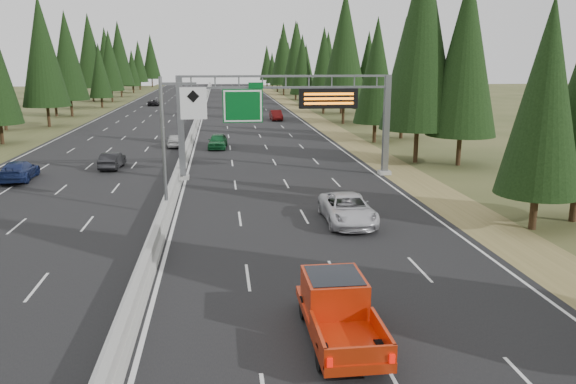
# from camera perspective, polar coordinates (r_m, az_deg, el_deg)

# --- Properties ---
(road) EXTENTS (32.00, 260.00, 0.08)m
(road) POSITION_cam_1_polar(r_m,az_deg,el_deg) (88.19, -9.08, 7.29)
(road) COLOR black
(road) RESTS_ON ground
(shoulder_right) EXTENTS (3.60, 260.00, 0.06)m
(shoulder_right) POSITION_cam_1_polar(r_m,az_deg,el_deg) (89.33, 2.50, 7.51)
(shoulder_right) COLOR olive
(shoulder_right) RESTS_ON ground
(shoulder_left) EXTENTS (3.60, 260.00, 0.06)m
(shoulder_left) POSITION_cam_1_polar(r_m,az_deg,el_deg) (90.62, -20.48, 6.77)
(shoulder_left) COLOR #3A4420
(shoulder_left) RESTS_ON ground
(median_barrier) EXTENTS (0.70, 260.00, 0.85)m
(median_barrier) POSITION_cam_1_polar(r_m,az_deg,el_deg) (88.16, -9.09, 7.53)
(median_barrier) COLOR gray
(median_barrier) RESTS_ON road
(sign_gantry) EXTENTS (16.75, 0.98, 7.80)m
(sign_gantry) POSITION_cam_1_polar(r_m,az_deg,el_deg) (43.10, 0.65, 8.33)
(sign_gantry) COLOR slate
(sign_gantry) RESTS_ON road
(hov_sign_pole) EXTENTS (2.80, 0.50, 8.00)m
(hov_sign_pole) POSITION_cam_1_polar(r_m,az_deg,el_deg) (33.03, -11.57, 5.59)
(hov_sign_pole) COLOR slate
(hov_sign_pole) RESTS_ON road
(tree_row_right) EXTENTS (11.80, 241.73, 18.82)m
(tree_row_right) POSITION_cam_1_polar(r_m,az_deg,el_deg) (77.59, 7.22, 13.50)
(tree_row_right) COLOR black
(tree_row_right) RESTS_ON ground
(tree_row_left) EXTENTS (12.10, 241.51, 18.88)m
(tree_row_left) POSITION_cam_1_polar(r_m,az_deg,el_deg) (82.86, -25.15, 12.21)
(tree_row_left) COLOR black
(tree_row_left) RESTS_ON ground
(silver_minivan) EXTENTS (2.68, 5.68, 1.57)m
(silver_minivan) POSITION_cam_1_polar(r_m,az_deg,el_deg) (31.55, 6.08, -1.72)
(silver_minivan) COLOR silver
(silver_minivan) RESTS_ON road
(red_pickup) EXTENTS (2.06, 5.76, 1.88)m
(red_pickup) POSITION_cam_1_polar(r_m,az_deg,el_deg) (18.99, 4.95, -11.25)
(red_pickup) COLOR black
(red_pickup) RESTS_ON road
(car_ahead_green) EXTENTS (2.15, 4.59, 1.52)m
(car_ahead_green) POSITION_cam_1_polar(r_m,az_deg,el_deg) (58.48, -7.15, 5.16)
(car_ahead_green) COLOR #14592B
(car_ahead_green) RESTS_ON road
(car_ahead_dkred) EXTENTS (1.73, 4.61, 1.50)m
(car_ahead_dkred) POSITION_cam_1_polar(r_m,az_deg,el_deg) (85.67, -1.22, 7.81)
(car_ahead_dkred) COLOR #5C0D0D
(car_ahead_dkred) RESTS_ON road
(car_ahead_dkgrey) EXTENTS (2.10, 5.03, 1.45)m
(car_ahead_dkgrey) POSITION_cam_1_polar(r_m,az_deg,el_deg) (102.06, -5.04, 8.63)
(car_ahead_dkgrey) COLOR black
(car_ahead_dkgrey) RESTS_ON road
(car_ahead_white) EXTENTS (2.75, 5.86, 1.62)m
(car_ahead_white) POSITION_cam_1_polar(r_m,az_deg,el_deg) (136.37, -4.23, 9.84)
(car_ahead_white) COLOR #B1B1B1
(car_ahead_white) RESTS_ON road
(car_ahead_far) EXTENTS (1.97, 4.12, 1.36)m
(car_ahead_far) POSITION_cam_1_polar(r_m,az_deg,el_deg) (119.66, -5.09, 9.28)
(car_ahead_far) COLOR black
(car_ahead_far) RESTS_ON road
(car_onc_near) EXTENTS (1.67, 4.20, 1.36)m
(car_onc_near) POSITION_cam_1_polar(r_m,az_deg,el_deg) (49.41, -17.43, 3.08)
(car_onc_near) COLOR black
(car_onc_near) RESTS_ON road
(car_onc_blue) EXTENTS (2.41, 5.26, 1.49)m
(car_onc_blue) POSITION_cam_1_polar(r_m,az_deg,el_deg) (47.10, -25.67, 1.98)
(car_onc_blue) COLOR navy
(car_onc_blue) RESTS_ON road
(car_onc_white) EXTENTS (1.74, 3.99, 1.34)m
(car_onc_white) POSITION_cam_1_polar(r_m,az_deg,el_deg) (60.25, -11.44, 5.16)
(car_onc_white) COLOR #B8B8B8
(car_onc_white) RESTS_ON road
(car_onc_far) EXTENTS (2.15, 4.62, 1.28)m
(car_onc_far) POSITION_cam_1_polar(r_m,az_deg,el_deg) (116.64, -13.46, 8.86)
(car_onc_far) COLOR black
(car_onc_far) RESTS_ON road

